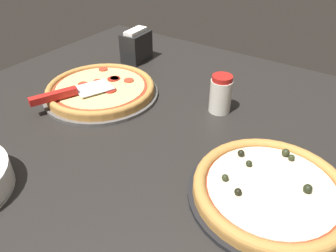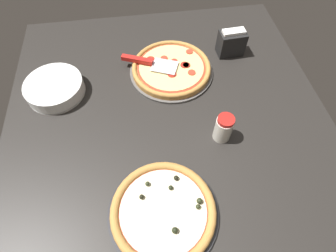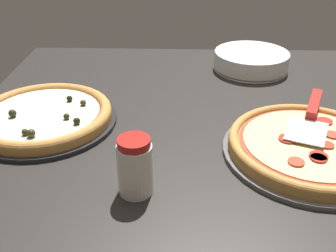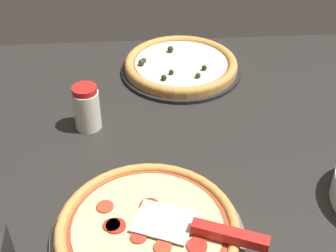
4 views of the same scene
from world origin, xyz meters
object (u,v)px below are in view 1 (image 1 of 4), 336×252
object	(u,v)px
pizza_back	(271,189)
parmesan_shaker	(221,94)
serving_spatula	(64,94)
napkin_holder	(136,46)
pizza_front	(101,88)

from	to	relation	value
pizza_back	parmesan_shaker	bearing A→B (deg)	-135.30
serving_spatula	parmesan_shaker	size ratio (longest dim) A/B	2.17
pizza_back	napkin_holder	bearing A→B (deg)	-120.42
parmesan_shaker	pizza_back	bearing A→B (deg)	44.70
serving_spatula	napkin_holder	size ratio (longest dim) A/B	2.02
serving_spatula	napkin_holder	distance (cm)	38.99
parmesan_shaker	pizza_front	bearing A→B (deg)	-69.56
serving_spatula	pizza_back	bearing A→B (deg)	89.74
pizza_front	serving_spatula	bearing A→B (deg)	-16.37
pizza_front	serving_spatula	size ratio (longest dim) A/B	1.39
pizza_back	napkin_holder	distance (cm)	76.97
pizza_front	napkin_holder	world-z (taller)	napkin_holder
parmesan_shaker	napkin_holder	world-z (taller)	napkin_holder
parmesan_shaker	napkin_holder	bearing A→B (deg)	-109.23
pizza_front	serving_spatula	world-z (taller)	serving_spatula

